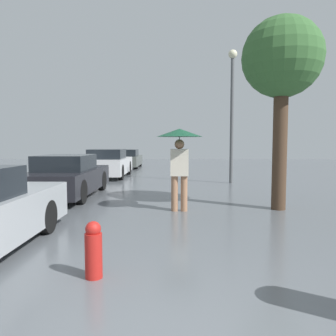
{
  "coord_description": "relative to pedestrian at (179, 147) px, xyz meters",
  "views": [
    {
      "loc": [
        -0.18,
        -2.08,
        1.58
      ],
      "look_at": [
        -0.29,
        5.43,
        1.0
      ],
      "focal_mm": 35.0,
      "sensor_mm": 36.0,
      "label": 1
    }
  ],
  "objects": [
    {
      "name": "pedestrian",
      "position": [
        0.0,
        0.0,
        0.0
      ],
      "size": [
        1.05,
        1.05,
        1.9
      ],
      "color": "#9E7051",
      "rests_on": "ground_plane"
    },
    {
      "name": "parked_car_second",
      "position": [
        -3.25,
        2.06,
        -0.91
      ],
      "size": [
        1.63,
        4.05,
        1.23
      ],
      "color": "black",
      "rests_on": "ground_plane"
    },
    {
      "name": "parked_car_third",
      "position": [
        -3.15,
        7.54,
        -0.88
      ],
      "size": [
        1.75,
        3.95,
        1.29
      ],
      "color": "silver",
      "rests_on": "ground_plane"
    },
    {
      "name": "parked_car_farthest",
      "position": [
        -3.2,
        13.29,
        -0.95
      ],
      "size": [
        1.87,
        3.82,
        1.17
      ],
      "color": "#4C514C",
      "rests_on": "ground_plane"
    },
    {
      "name": "tree",
      "position": [
        2.37,
        0.24,
        1.95
      ],
      "size": [
        1.85,
        1.85,
        4.48
      ],
      "color": "#473323",
      "rests_on": "ground_plane"
    },
    {
      "name": "street_lamp",
      "position": [
        2.13,
        5.29,
        1.71
      ],
      "size": [
        0.34,
        0.34,
        5.12
      ],
      "color": "#515456",
      "rests_on": "ground_plane"
    },
    {
      "name": "fire_hydrant",
      "position": [
        -1.08,
        -3.79,
        -1.16
      ],
      "size": [
        0.2,
        0.2,
        0.67
      ],
      "color": "#B21E19",
      "rests_on": "ground_plane"
    }
  ]
}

